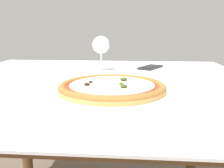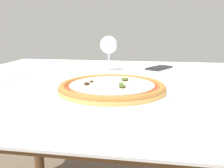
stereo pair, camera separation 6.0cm
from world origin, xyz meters
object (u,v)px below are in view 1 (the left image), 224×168
at_px(pizza_plate, 112,88).
at_px(cell_phone, 151,67).
at_px(fork, 7,81).
at_px(wine_glass_far_left, 101,46).
at_px(dining_table, 95,102).

relative_size(pizza_plate, cell_phone, 2.31).
xyz_separation_m(fork, wine_glass_far_left, (0.32, 0.26, 0.11)).
bearing_deg(dining_table, fork, -171.38).
relative_size(dining_table, cell_phone, 7.60).
distance_m(pizza_plate, wine_glass_far_left, 0.42).
bearing_deg(fork, dining_table, 8.62).
bearing_deg(wine_glass_far_left, cell_phone, 20.90).
xyz_separation_m(pizza_plate, fork, (-0.40, 0.15, -0.01)).
height_order(pizza_plate, cell_phone, pizza_plate).
height_order(fork, cell_phone, cell_phone).
height_order(wine_glass_far_left, cell_phone, wine_glass_far_left).
distance_m(dining_table, wine_glass_far_left, 0.29).
xyz_separation_m(pizza_plate, cell_phone, (0.15, 0.49, -0.01)).
bearing_deg(fork, wine_glass_far_left, 38.98).
bearing_deg(fork, pizza_plate, -20.08).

